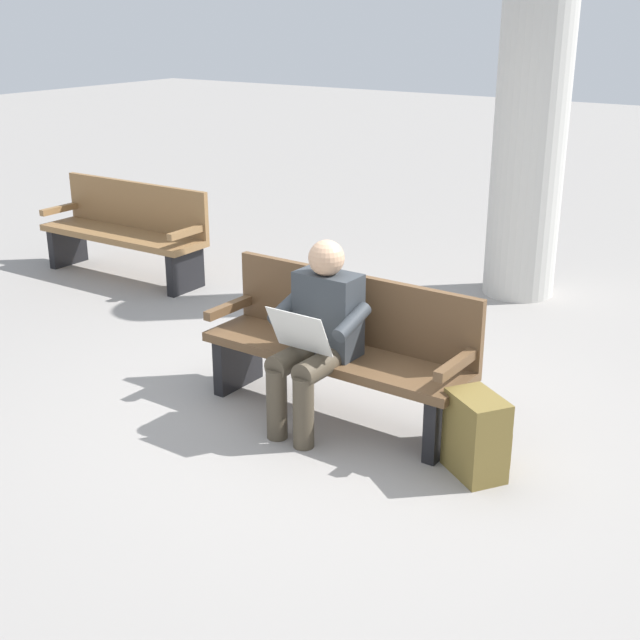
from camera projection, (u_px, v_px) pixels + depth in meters
name	position (u px, v px, depth m)	size (l,w,h in m)	color
ground_plane	(334.00, 415.00, 5.53)	(40.00, 40.00, 0.00)	gray
bench_near	(340.00, 346.00, 5.42)	(1.81, 0.52, 0.90)	brown
person_seated	(318.00, 331.00, 5.19)	(0.58, 0.58, 1.18)	#33383D
backpack	(477.00, 436.00, 4.76)	(0.42, 0.40, 0.48)	brown
bench_far	(127.00, 230.00, 8.25)	(1.80, 0.48, 0.90)	olive
support_pillar	(533.00, 101.00, 7.31)	(0.63, 0.63, 3.45)	beige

